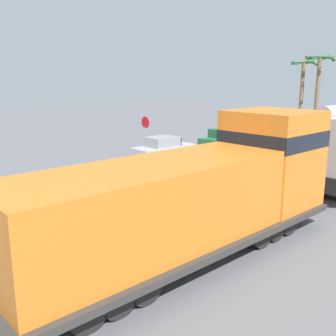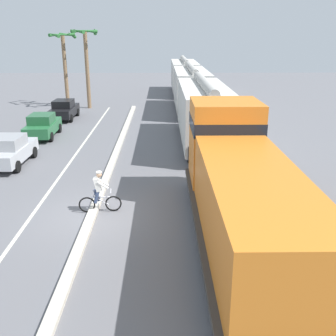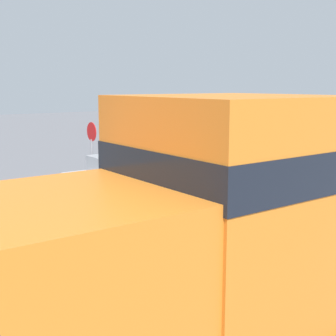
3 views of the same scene
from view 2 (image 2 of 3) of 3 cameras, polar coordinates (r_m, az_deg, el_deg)
ground_plane at (r=15.99m, az=-10.85°, el=-6.67°), size 120.00×120.00×0.00m
median_curb at (r=21.47m, az=-8.24°, el=0.43°), size 0.36×36.00×0.16m
lane_stripe at (r=21.93m, az=-14.46°, el=0.21°), size 0.14×36.00×0.01m
locomotive at (r=13.73m, az=10.25°, el=-2.83°), size 3.10×11.61×4.20m
hopper_car_lead at (r=25.25m, az=5.20°, el=8.02°), size 2.90×10.60×4.18m
hopper_car_middle at (r=36.66m, az=3.35°, el=11.45°), size 2.90×10.60×4.18m
hopper_car_trailing at (r=48.17m, az=2.37°, el=13.25°), size 2.90×10.60×4.18m
parked_car_silver at (r=22.97m, az=-21.98°, el=2.38°), size 1.92×4.24×1.62m
parked_car_green at (r=28.55m, az=-17.73°, el=5.89°), size 1.94×4.25×1.62m
parked_car_black at (r=34.30m, az=-14.83°, el=8.22°), size 1.84×4.20×1.62m
cyclist at (r=15.86m, az=-9.97°, el=-3.59°), size 1.71×0.49×1.71m
palm_tree_near at (r=40.77m, az=-14.83°, el=15.88°), size 2.70×2.78×7.08m
palm_tree_far at (r=38.63m, az=-11.89°, el=16.50°), size 2.64×2.79×7.42m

